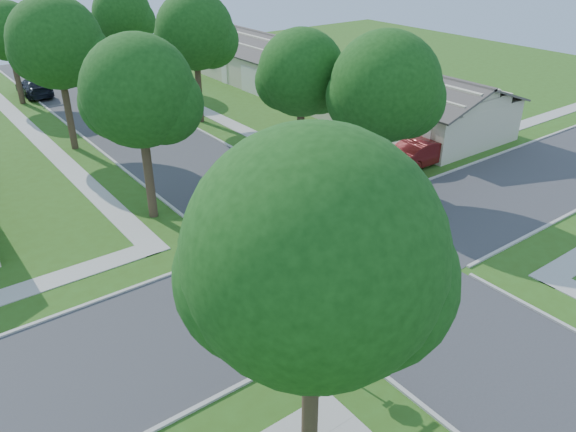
# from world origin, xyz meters

# --- Properties ---
(ground) EXTENTS (100.00, 100.00, 0.00)m
(ground) POSITION_xyz_m (0.00, 0.00, 0.00)
(ground) COLOR #305517
(ground) RESTS_ON ground
(road_ns) EXTENTS (7.00, 100.00, 0.02)m
(road_ns) POSITION_xyz_m (0.00, 0.00, 0.00)
(road_ns) COLOR #333335
(road_ns) RESTS_ON ground
(sidewalk_ne) EXTENTS (1.20, 40.00, 0.04)m
(sidewalk_ne) POSITION_xyz_m (6.10, 26.00, 0.02)
(sidewalk_ne) COLOR #9E9B91
(sidewalk_ne) RESTS_ON ground
(sidewalk_nw) EXTENTS (1.20, 40.00, 0.04)m
(sidewalk_nw) POSITION_xyz_m (-6.10, 26.00, 0.02)
(sidewalk_nw) COLOR #9E9B91
(sidewalk_nw) RESTS_ON ground
(driveway) EXTENTS (8.80, 3.60, 0.05)m
(driveway) POSITION_xyz_m (7.90, 7.10, 0.03)
(driveway) COLOR #9E9B91
(driveway) RESTS_ON ground
(stop_sign_sw) EXTENTS (1.05, 0.80, 2.98)m
(stop_sign_sw) POSITION_xyz_m (-4.70, -4.70, 2.03)
(stop_sign_sw) COLOR gray
(stop_sign_sw) RESTS_ON ground
(stop_sign_ne) EXTENTS (1.05, 0.80, 2.98)m
(stop_sign_ne) POSITION_xyz_m (4.70, 4.70, 2.03)
(stop_sign_ne) COLOR gray
(stop_sign_ne) RESTS_ON ground
(tree_e_near) EXTENTS (4.97, 4.80, 8.28)m
(tree_e_near) POSITION_xyz_m (4.75, 9.01, 5.64)
(tree_e_near) COLOR #38281C
(tree_e_near) RESTS_ON ground
(tree_e_mid) EXTENTS (5.59, 5.40, 9.21)m
(tree_e_mid) POSITION_xyz_m (4.76, 21.01, 6.25)
(tree_e_mid) COLOR #38281C
(tree_e_mid) RESTS_ON ground
(tree_e_far) EXTENTS (5.17, 5.00, 8.72)m
(tree_e_far) POSITION_xyz_m (4.75, 34.01, 5.98)
(tree_e_far) COLOR #38281C
(tree_e_far) RESTS_ON ground
(tree_w_near) EXTENTS (5.38, 5.20, 8.97)m
(tree_w_near) POSITION_xyz_m (-4.64, 9.01, 6.12)
(tree_w_near) COLOR #38281C
(tree_w_near) RESTS_ON ground
(tree_w_mid) EXTENTS (5.80, 5.60, 9.56)m
(tree_w_mid) POSITION_xyz_m (-4.64, 21.01, 6.49)
(tree_w_mid) COLOR #38281C
(tree_w_mid) RESTS_ON ground
(tree_w_far) EXTENTS (4.76, 4.60, 8.04)m
(tree_w_far) POSITION_xyz_m (-4.65, 34.01, 5.51)
(tree_w_far) COLOR #38281C
(tree_w_far) RESTS_ON ground
(tree_sw_corner) EXTENTS (6.21, 6.00, 9.55)m
(tree_sw_corner) POSITION_xyz_m (-7.44, -6.99, 6.26)
(tree_sw_corner) COLOR #38281C
(tree_sw_corner) RESTS_ON ground
(tree_ne_corner) EXTENTS (5.80, 5.60, 8.66)m
(tree_ne_corner) POSITION_xyz_m (6.36, 4.21, 5.59)
(tree_ne_corner) COLOR #38281C
(tree_ne_corner) RESTS_ON ground
(house_ne_near) EXTENTS (8.42, 13.60, 4.23)m
(house_ne_near) POSITION_xyz_m (15.99, 11.00, 1.52)
(house_ne_near) COLOR beige
(house_ne_near) RESTS_ON ground
(house_ne_far) EXTENTS (8.42, 13.60, 4.23)m
(house_ne_far) POSITION_xyz_m (15.99, 29.00, 1.52)
(house_ne_far) COLOR beige
(house_ne_far) RESTS_ON ground
(car_driveway) EXTENTS (4.94, 1.72, 1.63)m
(car_driveway) POSITION_xyz_m (11.50, 5.50, 0.81)
(car_driveway) COLOR #5A1212
(car_driveway) RESTS_ON ground
(car_curb_east) EXTENTS (1.90, 4.64, 1.58)m
(car_curb_east) POSITION_xyz_m (1.20, 29.76, 0.79)
(car_curb_east) COLOR black
(car_curb_east) RESTS_ON ground
(car_curb_west) EXTENTS (2.15, 5.22, 1.51)m
(car_curb_west) POSITION_xyz_m (-3.20, 35.76, 0.75)
(car_curb_west) COLOR black
(car_curb_west) RESTS_ON ground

